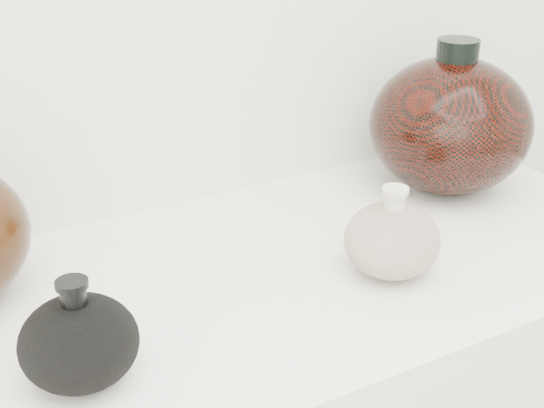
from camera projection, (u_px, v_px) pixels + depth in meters
black_gourd_vase at (79, 342)px, 0.75m from camera, size 0.14×0.14×0.12m
cream_gourd_vase at (392, 240)px, 0.94m from camera, size 0.16×0.16×0.12m
right_round_pot at (450, 125)px, 1.17m from camera, size 0.33×0.33×0.24m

